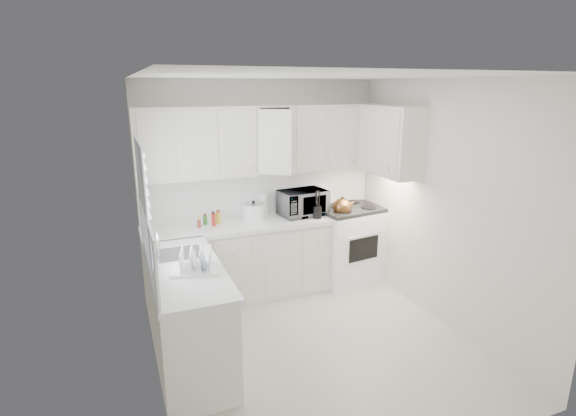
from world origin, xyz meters
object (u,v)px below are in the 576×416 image
rice_cooker (254,211)px  dish_rack (195,259)px  utensil_crock (317,204)px  microwave (303,200)px  stove (347,233)px  tea_kettle (342,206)px

rice_cooker → dish_rack: 1.55m
rice_cooker → utensil_crock: 0.78m
microwave → utensil_crock: (0.11, -0.19, -0.02)m
stove → rice_cooker: bearing=171.5°
tea_kettle → stove: bearing=64.9°
stove → microwave: (-0.63, 0.04, 0.50)m
utensil_crock → dish_rack: (-1.68, -1.08, -0.06)m
stove → rice_cooker: (-1.28, 0.01, 0.44)m
microwave → dish_rack: bearing=-148.1°
rice_cooker → dish_rack: (-0.92, -1.25, -0.01)m
stove → dish_rack: stove is taller
tea_kettle → utensil_crock: size_ratio=0.82×
stove → microwave: bearing=168.7°
microwave → stove: bearing=-10.5°
utensil_crock → dish_rack: 2.00m
rice_cooker → stove: bearing=18.1°
microwave → dish_rack: 2.02m
stove → utensil_crock: (-0.52, -0.16, 0.49)m
dish_rack → utensil_crock: bearing=46.2°
stove → microwave: size_ratio=2.24×
tea_kettle → dish_rack: bearing=-128.8°
rice_cooker → dish_rack: size_ratio=0.61×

